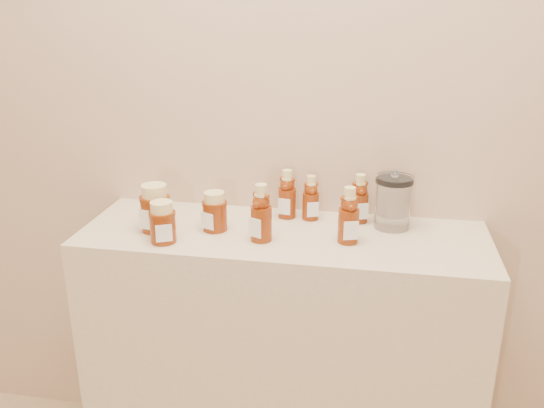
% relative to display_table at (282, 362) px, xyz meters
% --- Properties ---
extents(wall_back, '(3.50, 0.02, 2.70)m').
position_rel_display_table_xyz_m(wall_back, '(0.00, 0.20, 0.90)').
color(wall_back, tan).
rests_on(wall_back, ground).
extents(display_table, '(1.20, 0.40, 0.90)m').
position_rel_display_table_xyz_m(display_table, '(0.00, 0.00, 0.00)').
color(display_table, '#C3AF8E').
rests_on(display_table, ground).
extents(bear_bottle_back_left, '(0.07, 0.07, 0.17)m').
position_rel_display_table_xyz_m(bear_bottle_back_left, '(-0.01, 0.13, 0.54)').
color(bear_bottle_back_left, '#5E1E07').
rests_on(bear_bottle_back_left, display_table).
extents(bear_bottle_back_mid, '(0.07, 0.07, 0.16)m').
position_rel_display_table_xyz_m(bear_bottle_back_mid, '(0.07, 0.13, 0.53)').
color(bear_bottle_back_mid, '#5E1E07').
rests_on(bear_bottle_back_mid, display_table).
extents(bear_bottle_back_right, '(0.08, 0.08, 0.17)m').
position_rel_display_table_xyz_m(bear_bottle_back_right, '(0.22, 0.13, 0.54)').
color(bear_bottle_back_right, '#5E1E07').
rests_on(bear_bottle_back_right, display_table).
extents(bear_bottle_front_left, '(0.09, 0.09, 0.19)m').
position_rel_display_table_xyz_m(bear_bottle_front_left, '(-0.05, -0.06, 0.54)').
color(bear_bottle_front_left, '#5E1E07').
rests_on(bear_bottle_front_left, display_table).
extents(bear_bottle_front_right, '(0.08, 0.08, 0.18)m').
position_rel_display_table_xyz_m(bear_bottle_front_right, '(0.19, -0.03, 0.54)').
color(bear_bottle_front_right, '#5E1E07').
rests_on(bear_bottle_front_right, display_table).
extents(honey_jar_left, '(0.11, 0.11, 0.14)m').
position_rel_display_table_xyz_m(honey_jar_left, '(-0.37, -0.05, 0.52)').
color(honey_jar_left, '#5E1E07').
rests_on(honey_jar_left, display_table).
extents(honey_jar_back, '(0.10, 0.10, 0.12)m').
position_rel_display_table_xyz_m(honey_jar_back, '(-0.20, -0.01, 0.51)').
color(honey_jar_back, '#5E1E07').
rests_on(honey_jar_back, display_table).
extents(honey_jar_front, '(0.10, 0.10, 0.12)m').
position_rel_display_table_xyz_m(honey_jar_front, '(-0.32, -0.12, 0.51)').
color(honey_jar_front, '#5E1E07').
rests_on(honey_jar_front, display_table).
extents(glass_canister, '(0.14, 0.14, 0.17)m').
position_rel_display_table_xyz_m(glass_canister, '(0.31, 0.10, 0.54)').
color(glass_canister, white).
rests_on(glass_canister, display_table).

